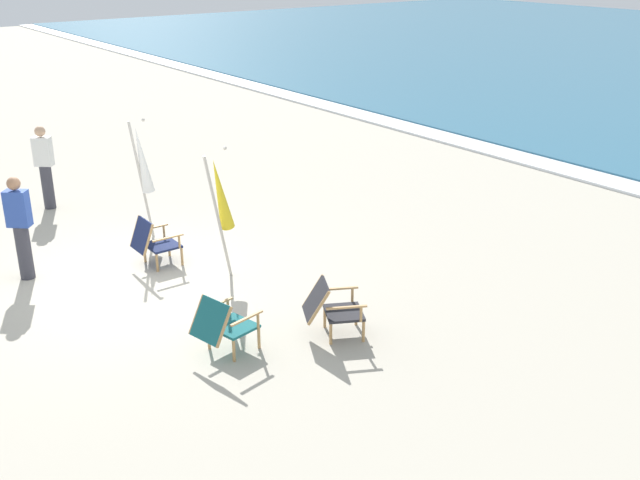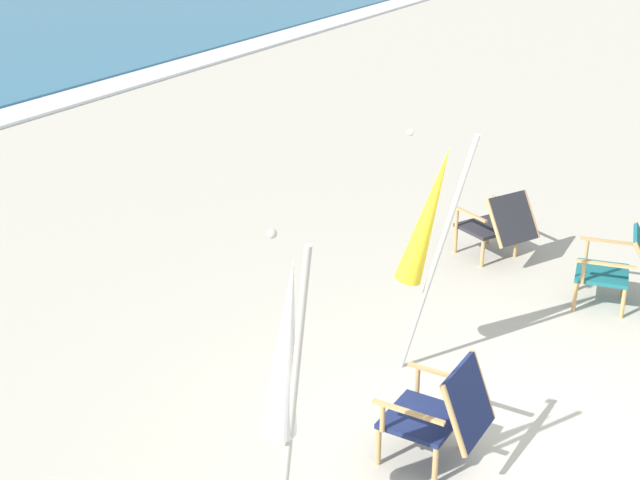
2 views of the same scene
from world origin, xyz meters
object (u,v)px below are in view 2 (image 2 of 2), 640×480
object	(u,v)px
umbrella_furled_white	(286,353)
umbrella_furled_yellow	(428,218)
beach_chair_back_left	(498,223)
beach_chair_front_right	(622,266)
beach_chair_mid_center	(443,411)

from	to	relation	value
umbrella_furled_white	umbrella_furled_yellow	distance (m)	2.37
beach_chair_back_left	umbrella_furled_yellow	bearing A→B (deg)	-174.70
beach_chair_front_right	beach_chair_mid_center	xyz separation A→B (m)	(-3.09, 0.50, 0.01)
umbrella_furled_yellow	beach_chair_mid_center	bearing A→B (deg)	-149.82
beach_chair_front_right	umbrella_furled_white	world-z (taller)	umbrella_furled_white
beach_chair_front_right	umbrella_furled_white	xyz separation A→B (m)	(-4.34, 0.97, 0.96)
umbrella_furled_yellow	beach_chair_back_left	bearing A→B (deg)	5.30
beach_chair_mid_center	umbrella_furled_yellow	size ratio (longest dim) A/B	0.39
beach_chair_mid_center	umbrella_furled_yellow	bearing A→B (deg)	30.18
beach_chair_back_left	umbrella_furled_white	size ratio (longest dim) A/B	0.45
beach_chair_front_right	umbrella_furled_white	size ratio (longest dim) A/B	0.41
umbrella_furled_white	beach_chair_back_left	bearing A→B (deg)	4.81
beach_chair_mid_center	umbrella_furled_white	distance (m)	1.64
beach_chair_front_right	beach_chair_back_left	distance (m)	1.44
beach_chair_mid_center	umbrella_furled_yellow	world-z (taller)	umbrella_furled_yellow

